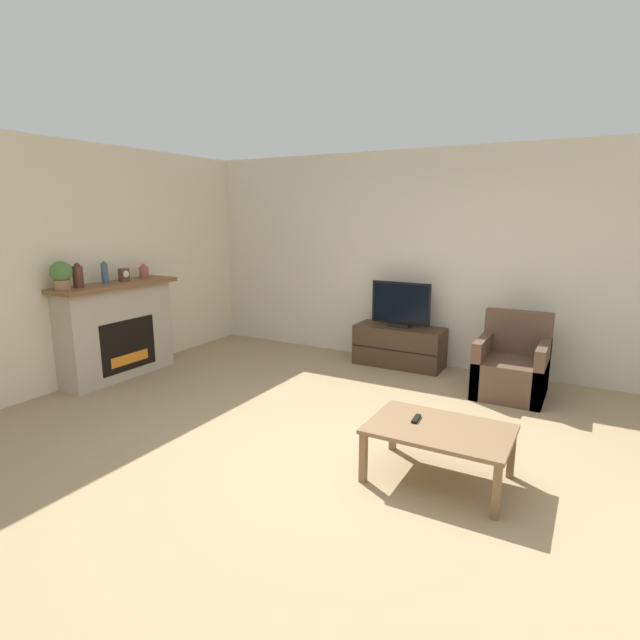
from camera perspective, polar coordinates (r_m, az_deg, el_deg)
ground_plane at (r=4.08m, az=3.61°, el=-15.93°), size 24.00×24.00×0.00m
wall_back at (r=6.40m, az=15.29°, el=6.56°), size 12.00×0.06×2.70m
wall_left at (r=6.09m, az=-28.20°, el=5.30°), size 0.06×12.00×2.70m
fireplace at (r=6.36m, az=-22.18°, el=-1.01°), size 0.49×1.49×1.14m
mantel_vase_left at (r=5.97m, az=-25.94°, el=4.54°), size 0.11×0.11×0.27m
mantel_vase_centre_left at (r=6.17m, az=-23.39°, el=4.95°), size 0.07×0.07×0.26m
mantel_vase_right at (r=6.52m, az=-19.48°, el=5.21°), size 0.11×0.11×0.18m
mantel_clock at (r=6.33m, az=-21.49°, el=4.83°), size 0.08×0.11×0.15m
potted_plant at (r=5.86m, az=-27.46°, el=4.67°), size 0.22×0.22×0.30m
tv_stand at (r=6.47m, az=9.05°, el=-2.96°), size 1.12×0.47×0.51m
tv at (r=6.36m, az=9.20°, el=1.58°), size 0.77×0.18×0.57m
armchair at (r=5.77m, az=21.06°, el=-5.20°), size 0.70×0.76×0.87m
coffee_table at (r=3.79m, az=13.47°, el=-12.49°), size 1.01×0.67×0.41m
remote at (r=3.86m, az=10.95°, el=-11.02°), size 0.05×0.15×0.02m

